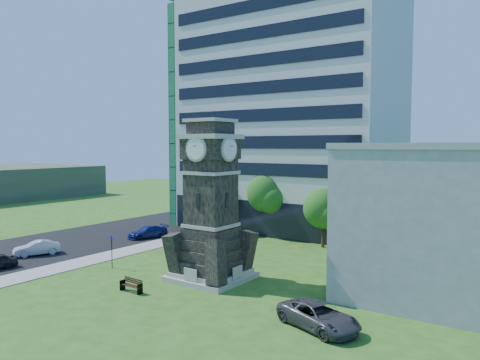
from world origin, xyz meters
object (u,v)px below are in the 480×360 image
Objects in this scene: street_sign at (112,248)px; car_street_north at (148,232)px; car_east_lot at (319,316)px; clock_tower at (211,211)px; car_street_mid at (37,248)px; park_bench at (132,285)px.

car_street_north is at bearing 133.58° from street_sign.
car_street_north is at bearing 84.47° from car_east_lot.
clock_tower is at bearing 24.67° from street_sign.
car_street_mid reaches higher than car_street_north.
car_street_mid reaches higher than park_bench.
clock_tower is 12.61m from car_east_lot.
car_street_north is (2.49, 11.79, -0.01)m from car_street_mid.
car_street_mid is at bearing 108.01° from car_east_lot.
car_street_mid is at bearing -84.61° from car_street_north.
street_sign is at bearing 27.88° from car_street_mid.
car_street_north reaches higher than park_bench.
car_east_lot is (26.75, -13.08, 0.05)m from car_street_north.
street_sign is at bearing 153.32° from park_bench.
street_sign is at bearing -166.35° from clock_tower.
street_sign is (9.48, 0.85, 1.03)m from car_street_mid.
clock_tower is 3.01× the size of car_street_mid.
street_sign is (-6.18, 3.50, 1.19)m from park_bench.
clock_tower is 19.11m from car_street_mid.
street_sign reaches higher than car_east_lot.
car_east_lot is 2.74× the size of park_bench.
car_street_north is (-15.81, 8.80, -4.62)m from clock_tower.
park_bench is (-13.59, -1.37, -0.20)m from car_east_lot.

